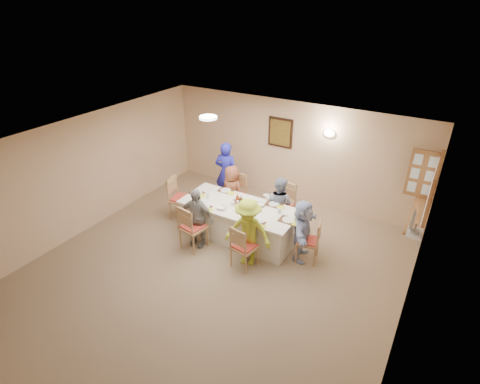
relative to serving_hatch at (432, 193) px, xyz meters
The scene contains 49 objects.
ground 4.28m from the serving_hatch, 143.22° to the right, with size 7.00×7.00×0.00m, color #8A6F59.
room_walls 4.01m from the serving_hatch, 143.22° to the right, with size 7.00×7.00×7.00m.
wall_picture 3.67m from the serving_hatch, 163.15° to the left, with size 0.62×0.05×0.72m.
wall_sconce 2.56m from the serving_hatch, 155.76° to the left, with size 0.26×0.09×0.18m, color white.
ceiling_light 4.41m from the serving_hatch, 167.93° to the right, with size 0.36×0.36×0.05m, color white.
serving_hatch is the anchor object (origin of this frame).
hatch_sill 0.54m from the serving_hatch, behind, with size 0.30×1.50×0.05m, color #9A6038.
shutter_door 0.80m from the serving_hatch, 108.89° to the left, with size 0.55×0.04×1.00m, color #9A6038.
fan_shelf 1.36m from the serving_hatch, 93.39° to the right, with size 0.22×0.36×0.03m, color white.
desk_fan 1.36m from the serving_hatch, 94.66° to the right, with size 0.30×0.30×0.28m, color #A5A5A8, non-canonical shape.
dining_table 3.73m from the serving_hatch, 162.61° to the right, with size 2.48×1.05×0.76m, color white.
chair_back_left 4.13m from the serving_hatch, behind, with size 0.46×0.46×0.97m, color tan, non-canonical shape.
chair_back_right 2.97m from the serving_hatch, behind, with size 0.50×0.50×1.04m, color tan, non-canonical shape.
chair_front_left 4.52m from the serving_hatch, 155.00° to the right, with size 0.48×0.48×1.00m, color tan, non-canonical shape.
chair_front_right 3.52m from the serving_hatch, 146.31° to the right, with size 0.44×0.44×0.92m, color tan, non-canonical shape.
chair_left_end 5.16m from the serving_hatch, 167.87° to the right, with size 0.48×0.48×1.00m, color tan, non-canonical shape.
chair_right_end 2.37m from the serving_hatch, 150.05° to the right, with size 0.43×0.43×0.90m, color tan, non-canonical shape.
diner_back_left 4.11m from the serving_hatch, behind, with size 0.68×0.51×1.26m, color brown.
diner_back_right 2.95m from the serving_hatch, behind, with size 0.67×0.55×1.27m, color #7C85A9.
diner_front_left 4.44m from the serving_hatch, 156.43° to the right, with size 0.79×0.42×1.29m, color gray.
diner_front_right 3.39m from the serving_hatch, 148.05° to the right, with size 0.99×0.69×1.39m, color #B6CC30.
diner_right_end 2.40m from the serving_hatch, 151.70° to the right, with size 0.60×1.23×1.27m, color #B4C6F2.
caregiver 4.50m from the serving_hatch, behind, with size 0.64×0.48×1.58m, color #2326BE.
placemat_fl 4.32m from the serving_hatch, 159.63° to the right, with size 0.32×0.24×0.01m, color #472B19.
plate_fl 4.32m from the serving_hatch, 159.63° to the right, with size 0.25×0.25×0.02m, color white.
napkin_fl 4.18m from the serving_hatch, 158.10° to the right, with size 0.13×0.13×0.01m, color yellow.
placemat_fr 3.25m from the serving_hatch, 152.05° to the right, with size 0.37×0.28×0.01m, color #472B19.
plate_fr 3.25m from the serving_hatch, 152.05° to the right, with size 0.25×0.25×0.02m, color white.
napkin_fr 3.12m from the serving_hatch, 149.62° to the right, with size 0.13×0.13×0.01m, color yellow.
placemat_bl 4.11m from the serving_hatch, behind, with size 0.33×0.24×0.01m, color #472B19.
plate_bl 4.11m from the serving_hatch, behind, with size 0.23×0.23×0.01m, color white.
napkin_bl 3.95m from the serving_hatch, 169.70° to the right, with size 0.15×0.15×0.01m, color yellow.
placemat_br 2.96m from the serving_hatch, 167.04° to the right, with size 0.36×0.27×0.01m, color #472B19.
plate_br 2.96m from the serving_hatch, 167.04° to the right, with size 0.22×0.22×0.01m, color white.
napkin_br 2.80m from the serving_hatch, 165.15° to the right, with size 0.14×0.14×0.01m, color yellow.
placemat_le 4.68m from the serving_hatch, 166.69° to the right, with size 0.33×0.25×0.01m, color #472B19.
plate_le 4.68m from the serving_hatch, 166.69° to the right, with size 0.26×0.26×0.02m, color white.
napkin_le 4.52m from the serving_hatch, 165.53° to the right, with size 0.14×0.14×0.01m, color yellow.
placemat_re 2.62m from the serving_hatch, 154.95° to the right, with size 0.37×0.28×0.01m, color #472B19.
plate_re 2.61m from the serving_hatch, 154.95° to the right, with size 0.24×0.24×0.02m, color white.
napkin_re 2.48m from the serving_hatch, 152.01° to the right, with size 0.15×0.15×0.01m, color yellow.
teacup_a 4.47m from the serving_hatch, 162.15° to the right, with size 0.13×0.13×0.08m, color white.
teacup_b 3.10m from the serving_hatch, 168.97° to the right, with size 0.12×0.12×0.09m, color white.
bowl_a 3.95m from the serving_hatch, 159.69° to the right, with size 0.23×0.23×0.05m, color white.
bowl_b 3.22m from the serving_hatch, 164.27° to the right, with size 0.28×0.28×0.07m, color white.
condiment_ketchup 3.66m from the serving_hatch, 163.44° to the right, with size 0.12×0.12×0.24m, color #9E340D.
condiment_brown 3.59m from the serving_hatch, 163.44° to the right, with size 0.11×0.12×0.20m, color #3A230F.
condiment_malt 3.50m from the serving_hatch, 160.87° to the right, with size 0.16×0.16×0.16m, color #3A230F.
drinking_glass 3.75m from the serving_hatch, 164.05° to the right, with size 0.07×0.07×0.10m, color silver.
Camera 1 is at (3.27, -4.43, 4.65)m, focal length 28.00 mm.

